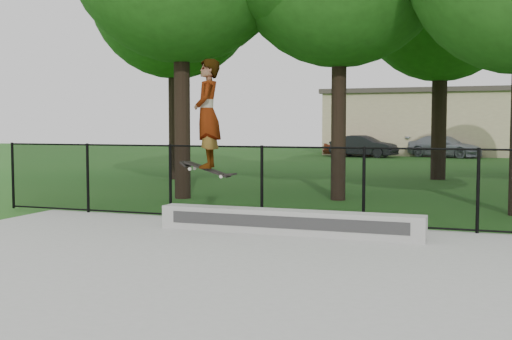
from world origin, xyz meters
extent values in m
plane|color=#1D5718|center=(0.00, 0.00, 0.00)|extent=(100.00, 100.00, 0.00)
cube|color=#9D9C97|center=(0.00, 0.00, 0.03)|extent=(14.00, 12.00, 0.06)
cube|color=#9D9E99|center=(-1.10, 4.70, 0.27)|extent=(4.69, 0.40, 0.42)
imported|color=#8F381A|center=(-6.00, 34.17, 0.58)|extent=(3.57, 2.06, 1.15)
imported|color=black|center=(-4.96, 33.29, 0.66)|extent=(3.86, 2.11, 1.33)
imported|color=#8F96A3|center=(-0.29, 34.75, 0.66)|extent=(4.55, 3.32, 1.32)
cube|color=black|center=(-2.52, 4.47, 1.17)|extent=(0.81, 0.23, 0.27)
imported|color=#BFC7FC|center=(-2.52, 4.47, 2.15)|extent=(0.67, 0.81, 1.92)
cylinder|color=black|center=(-8.00, 5.90, 0.81)|extent=(0.06, 0.06, 1.50)
cylinder|color=black|center=(-6.00, 5.90, 0.81)|extent=(0.06, 0.06, 1.50)
cylinder|color=black|center=(-4.00, 5.90, 0.81)|extent=(0.06, 0.06, 1.50)
cylinder|color=black|center=(-2.00, 5.90, 0.81)|extent=(0.06, 0.06, 1.50)
cylinder|color=black|center=(0.00, 5.90, 0.81)|extent=(0.06, 0.06, 1.50)
cylinder|color=black|center=(2.00, 5.90, 0.81)|extent=(0.06, 0.06, 1.50)
cylinder|color=black|center=(0.00, 5.90, 1.53)|extent=(16.00, 0.04, 0.04)
cylinder|color=black|center=(0.00, 5.90, 0.11)|extent=(16.00, 0.04, 0.04)
cube|color=black|center=(0.00, 5.90, 0.81)|extent=(16.00, 0.01, 1.50)
cylinder|color=black|center=(-5.50, 9.50, 2.46)|extent=(0.44, 0.44, 4.92)
cylinder|color=black|center=(-1.50, 10.50, 2.35)|extent=(0.44, 0.44, 4.70)
cylinder|color=black|center=(-8.50, 15.00, 2.48)|extent=(0.44, 0.44, 4.97)
cylinder|color=black|center=(0.50, 18.00, 2.40)|extent=(0.44, 0.44, 4.80)
sphere|color=#1E4C14|center=(0.50, 18.00, 6.39)|extent=(5.76, 5.76, 5.76)
cube|color=#C5B28A|center=(-2.00, 38.00, 2.00)|extent=(12.00, 6.00, 4.00)
cube|color=#3F3833|center=(-2.00, 38.00, 4.15)|extent=(12.40, 6.40, 0.30)
camera|label=1|loc=(2.12, -5.89, 1.95)|focal=45.00mm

